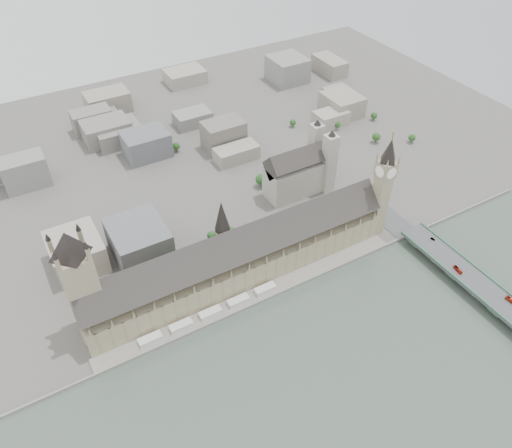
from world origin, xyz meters
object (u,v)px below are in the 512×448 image
elizabeth_tower (384,181)px  red_bus_north (458,270)px  westminster_bridge (472,283)px  car_silver (433,239)px  victoria_tower (80,280)px  red_bus_south (512,301)px  palace_of_westminster (238,257)px  car_approach (378,195)px  westminster_abbey (300,171)px

elizabeth_tower → red_bus_north: elizabeth_tower is taller
elizabeth_tower → red_bus_north: size_ratio=11.31×
westminster_bridge → car_silver: bearing=84.1°
victoria_tower → red_bus_south: victoria_tower is taller
victoria_tower → car_silver: 299.16m
westminster_bridge → car_silver: 51.97m
palace_of_westminster → car_approach: 168.17m
elizabeth_tower → car_silver: size_ratio=25.70×
elizabeth_tower → car_silver: 70.90m
westminster_abbey → elizabeth_tower: bearing=-72.7°
westminster_bridge → car_approach: bearing=87.8°
red_bus_south → car_approach: red_bus_south is taller
red_bus_south → westminster_bridge: bearing=95.4°
westminster_bridge → westminster_abbey: size_ratio=4.78×
westminster_bridge → red_bus_north: size_ratio=34.19×
car_silver → red_bus_south: bearing=-99.4°
westminster_abbey → car_silver: bearing=-66.7°
palace_of_westminster → victoria_tower: 126.41m
car_silver → westminster_abbey: bearing=103.2°
palace_of_westminster → red_bus_north: 183.75m
red_bus_north → red_bus_south: red_bus_south is taller
red_bus_south → victoria_tower: bearing=147.7°
red_bus_north → elizabeth_tower: bearing=113.1°
westminster_abbey → red_bus_south: bearing=-75.1°
elizabeth_tower → car_approach: elizabeth_tower is taller
palace_of_westminster → victoria_tower: (-122.00, 6.30, 32.50)m
palace_of_westminster → westminster_abbey: size_ratio=3.90×
palace_of_westminster → red_bus_south: size_ratio=23.19×
victoria_tower → red_bus_south: bearing=-26.7°
elizabeth_tower → victoria_tower: (-260.00, 18.00, -2.88)m
elizabeth_tower → westminster_bridge: bearing=-75.9°
westminster_bridge → victoria_tower: bearing=158.2°
westminster_abbey → palace_of_westminster: bearing=-145.8°
palace_of_westminster → car_silver: bearing=-18.5°
palace_of_westminster → car_silver: palace_of_westminster is taller
palace_of_westminster → car_silver: size_ratio=63.35×
victoria_tower → car_silver: bearing=-12.1°
victoria_tower → elizabeth_tower: bearing=-4.0°
red_bus_north → car_approach: red_bus_north is taller
palace_of_westminster → westminster_bridge: 195.05m
westminster_bridge → palace_of_westminster: bearing=146.5°
elizabeth_tower → car_silver: (29.27, -44.13, -47.15)m
victoria_tower → red_bus_south: 327.99m
palace_of_westminster → westminster_bridge: bearing=-33.5°
red_bus_north → car_approach: size_ratio=1.79×
car_approach → victoria_tower: bearing=170.0°
westminster_bridge → car_silver: car_silver is taller
victoria_tower → car_silver: size_ratio=23.91×
victoria_tower → car_approach: bearing=2.4°
victoria_tower → westminster_abbey: (232.92, 69.00, -30.12)m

